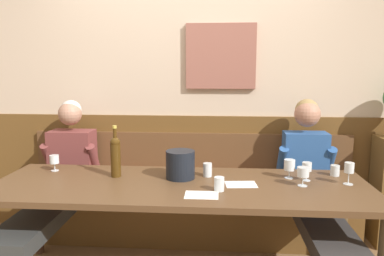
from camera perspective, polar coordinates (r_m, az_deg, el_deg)
room_wall_back at (r=3.41m, az=-0.08°, el=7.15°), size 6.80×0.12×2.80m
wood_wainscot_panel at (r=3.50m, az=-0.19°, el=-7.02°), size 6.80×0.03×1.09m
wall_bench at (r=3.39m, az=-0.47°, el=-12.33°), size 2.89×0.42×0.94m
dining_table at (r=2.59m, az=-1.82°, el=-10.03°), size 2.59×0.85×0.75m
person_right_seat at (r=3.19m, az=-20.19°, el=-8.01°), size 0.48×1.31×1.25m
person_center_right_seat at (r=3.00m, az=18.33°, el=-8.72°), size 0.47×1.30×1.27m
ice_bucket at (r=2.66m, az=-1.81°, el=-5.65°), size 0.21×0.21×0.20m
wine_bottle_amber_mid at (r=2.74m, az=-11.69°, el=-4.11°), size 0.07×0.07×0.38m
wine_glass_mid_right at (r=2.75m, az=14.78°, el=-5.66°), size 0.08×0.08×0.14m
wine_glass_mid_left at (r=2.73m, az=23.04°, el=-5.78°), size 0.06×0.06×0.15m
wine_glass_right_end at (r=3.04m, az=-20.44°, el=-4.66°), size 0.07×0.07×0.12m
wine_glass_by_bottle at (r=2.60m, az=16.74°, el=-6.64°), size 0.08×0.08×0.13m
wine_glass_center_rear at (r=2.72m, az=17.27°, el=-5.80°), size 0.07×0.07×0.13m
water_tumbler_center at (r=2.72m, az=2.40°, el=-6.44°), size 0.06×0.06×0.10m
water_tumbler_left at (r=2.42m, az=4.20°, el=-8.59°), size 0.07×0.07×0.09m
water_tumbler_right at (r=2.93m, az=21.14°, el=-6.12°), size 0.07×0.07×0.08m
tasting_sheet_left_guest at (r=2.57m, az=7.55°, el=-8.61°), size 0.22×0.17×0.00m
tasting_sheet_right_guest at (r=2.35m, az=1.48°, el=-10.28°), size 0.21×0.15×0.00m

